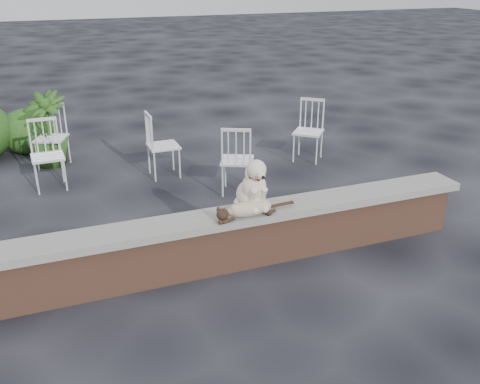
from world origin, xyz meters
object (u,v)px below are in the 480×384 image
object	(u,v)px
cat	(249,208)
potted_plant_b	(47,129)
chair_a	(47,156)
chair_b	(51,137)
chair_c	(237,159)
chair_e	(163,145)
chair_d	(308,131)
dog	(251,183)

from	to	relation	value
cat	potted_plant_b	size ratio (longest dim) A/B	0.90
chair_a	chair_b	world-z (taller)	same
chair_c	chair_b	size ratio (longest dim) A/B	1.00
chair_e	chair_d	bearing A→B (deg)	-93.85
chair_a	potted_plant_b	size ratio (longest dim) A/B	0.84
chair_b	potted_plant_b	xyz separation A→B (m)	(-0.04, 0.13, 0.09)
potted_plant_b	chair_a	bearing A→B (deg)	-93.08
chair_a	chair_c	bearing A→B (deg)	-26.68
chair_b	chair_c	bearing A→B (deg)	-19.42
chair_c	chair_d	distance (m)	1.71
cat	chair_b	size ratio (longest dim) A/B	1.08
chair_e	dog	bearing A→B (deg)	-175.29
chair_c	chair_a	size ratio (longest dim) A/B	1.00
cat	chair_e	world-z (taller)	chair_e
cat	chair_d	xyz separation A→B (m)	(2.09, 2.71, -0.20)
dog	chair_a	xyz separation A→B (m)	(-1.81, 2.79, -0.39)
cat	chair_e	xyz separation A→B (m)	(-0.16, 2.84, -0.20)
chair_b	chair_e	world-z (taller)	same
chair_b	potted_plant_b	size ratio (longest dim) A/B	0.84
potted_plant_b	cat	bearing A→B (deg)	-66.98
chair_c	chair_b	bearing A→B (deg)	-15.28
chair_c	potted_plant_b	xyz separation A→B (m)	(-2.27, 2.05, 0.09)
cat	potted_plant_b	bearing A→B (deg)	110.58
chair_d	dog	bearing A→B (deg)	-87.47
cat	chair_c	size ratio (longest dim) A/B	1.08
dog	chair_a	bearing A→B (deg)	120.52
chair_d	chair_e	bearing A→B (deg)	-142.61
chair_c	chair_a	bearing A→B (deg)	1.17
dog	chair_d	world-z (taller)	dog
dog	chair_b	distance (m)	4.06
chair_d	chair_e	distance (m)	2.26
chair_d	chair_b	distance (m)	3.89
dog	chair_d	distance (m)	3.28
dog	chair_a	world-z (taller)	dog
cat	chair_b	bearing A→B (deg)	110.75
cat	chair_d	world-z (taller)	chair_d
chair_c	chair_e	world-z (taller)	same
dog	chair_b	xyz separation A→B (m)	(-1.71, 3.66, -0.39)
dog	chair_e	bearing A→B (deg)	92.75
cat	chair_c	distance (m)	1.98
cat	chair_b	world-z (taller)	chair_b
chair_b	chair_d	bearing A→B (deg)	4.89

